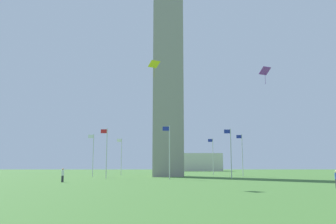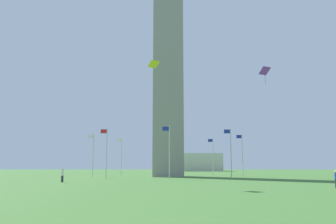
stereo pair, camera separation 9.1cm
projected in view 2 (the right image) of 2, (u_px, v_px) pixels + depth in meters
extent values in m
plane|color=#3D6B2D|center=(168.00, 177.00, 65.18)|extent=(260.00, 260.00, 0.00)
cube|color=gray|center=(168.00, 59.00, 68.77)|extent=(5.80, 5.80, 46.38)
cylinder|color=silver|center=(93.00, 155.00, 65.60)|extent=(0.14, 0.14, 8.04)
cube|color=white|center=(91.00, 136.00, 66.14)|extent=(1.00, 0.03, 0.64)
cylinder|color=silver|center=(107.00, 153.00, 55.67)|extent=(0.14, 0.14, 8.04)
cube|color=red|center=(104.00, 131.00, 56.21)|extent=(1.00, 0.03, 0.64)
cylinder|color=silver|center=(169.00, 152.00, 51.68)|extent=(0.14, 0.14, 8.04)
cube|color=#1E2D99|center=(166.00, 129.00, 52.22)|extent=(1.00, 0.03, 0.64)
cylinder|color=silver|center=(231.00, 153.00, 55.96)|extent=(0.14, 0.14, 8.04)
cube|color=#1E2D99|center=(227.00, 131.00, 56.50)|extent=(1.00, 0.03, 0.64)
cylinder|color=silver|center=(242.00, 155.00, 66.00)|extent=(0.14, 0.14, 8.04)
cube|color=#1E2D99|center=(239.00, 137.00, 66.55)|extent=(1.00, 0.03, 0.64)
cylinder|color=silver|center=(213.00, 157.00, 75.93)|extent=(0.14, 0.14, 8.04)
cube|color=#1E2D99|center=(210.00, 140.00, 76.47)|extent=(1.00, 0.03, 0.64)
cylinder|color=silver|center=(167.00, 157.00, 79.92)|extent=(0.14, 0.14, 8.04)
cube|color=red|center=(165.00, 142.00, 80.46)|extent=(1.00, 0.03, 0.64)
cylinder|color=silver|center=(121.00, 157.00, 75.64)|extent=(0.14, 0.14, 8.04)
cube|color=white|center=(119.00, 140.00, 76.18)|extent=(1.00, 0.03, 0.64)
cylinder|color=#2D2D38|center=(62.00, 179.00, 42.40)|extent=(0.29, 0.29, 0.80)
cylinder|color=white|center=(63.00, 173.00, 42.51)|extent=(0.32, 0.32, 0.67)
sphere|color=tan|center=(63.00, 169.00, 42.59)|extent=(0.24, 0.24, 0.24)
cylinder|color=#3851B2|center=(336.00, 176.00, 30.86)|extent=(0.32, 0.32, 0.57)
sphere|color=beige|center=(336.00, 172.00, 30.92)|extent=(0.24, 0.24, 0.24)
cube|color=purple|center=(265.00, 71.00, 48.48)|extent=(1.72, 1.57, 0.89)
cylinder|color=#67278E|center=(265.00, 78.00, 48.30)|extent=(0.04, 0.04, 1.67)
cube|color=yellow|center=(154.00, 64.00, 37.16)|extent=(1.38, 1.34, 0.55)
cylinder|color=#A4921C|center=(154.00, 72.00, 37.02)|extent=(0.04, 0.04, 1.27)
cube|color=beige|center=(195.00, 162.00, 135.90)|extent=(19.37, 15.72, 6.72)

